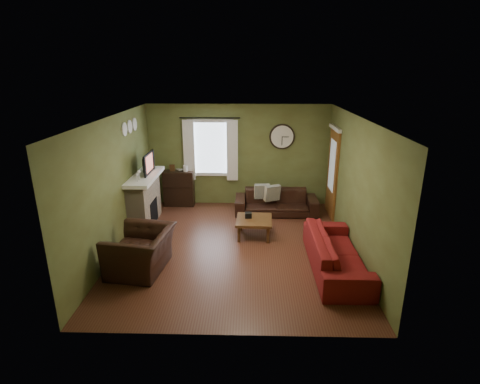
{
  "coord_description": "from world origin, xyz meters",
  "views": [
    {
      "loc": [
        0.29,
        -6.8,
        3.47
      ],
      "look_at": [
        0.1,
        0.4,
        1.05
      ],
      "focal_mm": 28.0,
      "sensor_mm": 36.0,
      "label": 1
    }
  ],
  "objects_px": {
    "bookshelf": "(179,188)",
    "coffee_table": "(254,228)",
    "armchair": "(141,251)",
    "sofa_red": "(336,253)",
    "sofa_brown": "(276,202)"
  },
  "relations": [
    {
      "from": "bookshelf",
      "to": "coffee_table",
      "type": "xyz_separation_m",
      "value": [
        1.94,
        -1.87,
        -0.26
      ]
    },
    {
      "from": "sofa_red",
      "to": "sofa_brown",
      "type": "bearing_deg",
      "value": 18.42
    },
    {
      "from": "bookshelf",
      "to": "coffee_table",
      "type": "bearing_deg",
      "value": -43.96
    },
    {
      "from": "bookshelf",
      "to": "sofa_brown",
      "type": "relative_size",
      "value": 0.46
    },
    {
      "from": "sofa_red",
      "to": "coffee_table",
      "type": "relative_size",
      "value": 2.96
    },
    {
      "from": "bookshelf",
      "to": "sofa_red",
      "type": "relative_size",
      "value": 0.42
    },
    {
      "from": "sofa_brown",
      "to": "sofa_red",
      "type": "height_order",
      "value": "sofa_red"
    },
    {
      "from": "bookshelf",
      "to": "sofa_red",
      "type": "distance_m",
      "value": 4.67
    },
    {
      "from": "armchair",
      "to": "coffee_table",
      "type": "height_order",
      "value": "armchair"
    },
    {
      "from": "armchair",
      "to": "coffee_table",
      "type": "relative_size",
      "value": 1.53
    },
    {
      "from": "bookshelf",
      "to": "sofa_red",
      "type": "bearing_deg",
      "value": -43.35
    },
    {
      "from": "sofa_brown",
      "to": "sofa_red",
      "type": "distance_m",
      "value": 2.82
    },
    {
      "from": "bookshelf",
      "to": "sofa_red",
      "type": "xyz_separation_m",
      "value": [
        3.39,
        -3.2,
        -0.14
      ]
    },
    {
      "from": "coffee_table",
      "to": "sofa_red",
      "type": "bearing_deg",
      "value": -42.51
    },
    {
      "from": "sofa_red",
      "to": "armchair",
      "type": "height_order",
      "value": "armchair"
    }
  ]
}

